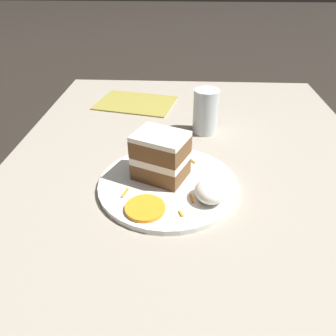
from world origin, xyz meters
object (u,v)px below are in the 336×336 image
at_px(orange_garnish, 145,208).
at_px(drinking_glass, 205,114).
at_px(cream_dollop, 211,191).
at_px(plate, 168,184).
at_px(cake_slice, 161,156).
at_px(menu_card, 136,103).

bearing_deg(orange_garnish, drinking_glass, -19.79).
bearing_deg(cream_dollop, drinking_glass, -0.49).
distance_m(plate, orange_garnish, 0.09).
distance_m(cake_slice, menu_card, 0.41).
xyz_separation_m(plate, cake_slice, (0.02, 0.02, 0.05)).
height_order(cake_slice, cream_dollop, cake_slice).
bearing_deg(plate, cream_dollop, -121.69).
bearing_deg(cake_slice, orange_garnish, 12.21).
height_order(plate, cake_slice, cake_slice).
distance_m(orange_garnish, menu_card, 0.50).
xyz_separation_m(plate, orange_garnish, (-0.08, 0.04, 0.01)).
relative_size(plate, cream_dollop, 4.25).
bearing_deg(plate, drinking_glass, -18.67).
xyz_separation_m(plate, cream_dollop, (-0.05, -0.08, 0.02)).
bearing_deg(drinking_glass, orange_garnish, 160.21).
bearing_deg(cake_slice, drinking_glass, 179.50).
relative_size(orange_garnish, menu_card, 0.32).
xyz_separation_m(orange_garnish, menu_card, (0.50, 0.08, -0.01)).
bearing_deg(menu_card, plate, -151.85).
bearing_deg(drinking_glass, cake_slice, 156.32).
height_order(plate, drinking_glass, drinking_glass).
height_order(cream_dollop, menu_card, cream_dollop).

